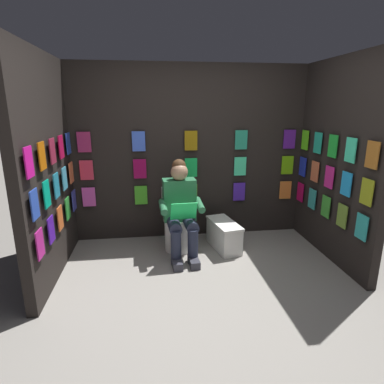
# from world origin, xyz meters

# --- Properties ---
(ground_plane) EXTENTS (30.00, 30.00, 0.00)m
(ground_plane) POSITION_xyz_m (0.00, 0.00, 0.00)
(ground_plane) COLOR gray
(display_wall_back) EXTENTS (3.26, 0.14, 2.35)m
(display_wall_back) POSITION_xyz_m (-0.00, -1.74, 1.18)
(display_wall_back) COLOR black
(display_wall_back) RESTS_ON ground
(display_wall_left) EXTENTS (0.14, 1.69, 2.35)m
(display_wall_left) POSITION_xyz_m (-1.63, -0.85, 1.17)
(display_wall_left) COLOR black
(display_wall_left) RESTS_ON ground
(display_wall_right) EXTENTS (0.14, 1.69, 2.35)m
(display_wall_right) POSITION_xyz_m (1.63, -0.85, 1.17)
(display_wall_right) COLOR black
(display_wall_right) RESTS_ON ground
(toilet) EXTENTS (0.41, 0.56, 0.77)m
(toilet) POSITION_xyz_m (0.21, -1.31, 0.33)
(toilet) COLOR white
(toilet) RESTS_ON ground
(person_reading) EXTENTS (0.54, 0.70, 1.19)m
(person_reading) POSITION_xyz_m (0.20, -1.08, 0.60)
(person_reading) COLOR #286B42
(person_reading) RESTS_ON ground
(comic_longbox_near) EXTENTS (0.39, 0.66, 0.36)m
(comic_longbox_near) POSITION_xyz_m (-0.37, -1.18, 0.18)
(comic_longbox_near) COLOR white
(comic_longbox_near) RESTS_ON ground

